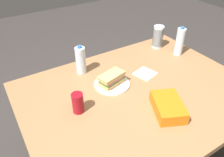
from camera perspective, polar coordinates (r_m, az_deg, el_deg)
dining_table at (r=1.48m, az=6.65°, el=-5.83°), size 1.44×1.08×0.74m
paper_plate at (r=1.46m, az=-0.00°, el=-1.40°), size 0.23×0.23×0.01m
sandwich at (r=1.43m, az=-0.05°, el=-0.00°), size 0.20×0.14×0.08m
soda_can_red at (r=1.25m, az=-8.79°, el=-6.22°), size 0.07×0.07×0.12m
chip_bag at (r=1.29m, az=14.20°, el=-7.03°), size 0.23×0.27×0.07m
water_bottle_tall at (r=1.83m, az=17.02°, el=9.05°), size 0.07×0.07×0.23m
plastic_cup_stack at (r=1.91m, az=11.74°, el=10.47°), size 0.08×0.08×0.18m
water_bottle_spare at (r=1.54m, az=-8.05°, el=4.67°), size 0.07×0.07×0.21m
paper_napkin at (r=1.58m, az=8.54°, el=1.27°), size 0.16×0.16×0.01m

